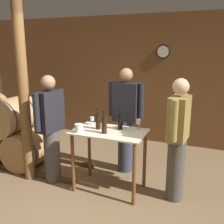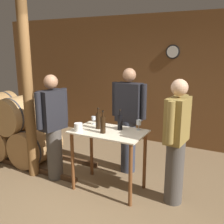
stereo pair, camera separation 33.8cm
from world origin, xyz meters
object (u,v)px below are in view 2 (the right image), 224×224
at_px(wine_bottle_center, 120,122).
at_px(ice_bucket, 78,127).
at_px(wine_bottle_far_left, 98,120).
at_px(wine_glass_near_center, 139,123).
at_px(wine_bottle_left, 103,124).
at_px(person_visitor_bearded, 129,119).
at_px(wine_glass_near_left, 94,119).
at_px(person_host, 176,140).
at_px(person_visitor_with_scarf, 53,126).
at_px(wooden_post, 28,93).

distance_m(wine_bottle_center, ice_bucket, 0.59).
height_order(wine_bottle_far_left, wine_glass_near_center, wine_bottle_far_left).
bearing_deg(wine_bottle_left, person_visitor_bearded, 87.41).
bearing_deg(wine_glass_near_center, wine_glass_near_left, -176.35).
xyz_separation_m(wine_bottle_far_left, person_host, (1.10, 0.08, -0.14)).
bearing_deg(wine_bottle_center, wine_bottle_far_left, -159.52).
relative_size(person_host, person_visitor_bearded, 0.96).
bearing_deg(person_visitor_bearded, ice_bucket, -113.17).
xyz_separation_m(wine_glass_near_center, person_visitor_with_scarf, (-1.27, -0.33, -0.13)).
distance_m(ice_bucket, person_host, 1.33).
bearing_deg(wine_glass_near_left, wooden_post, -159.00).
bearing_deg(wine_glass_near_center, wooden_post, -166.22).
relative_size(wooden_post, wine_bottle_far_left, 8.71).
bearing_deg(wooden_post, person_host, 7.13).
bearing_deg(wine_glass_near_center, person_host, -12.76).
bearing_deg(wine_bottle_center, person_visitor_bearded, 100.87).
relative_size(ice_bucket, person_visitor_bearded, 0.07).
bearing_deg(person_host, wine_glass_near_center, 167.24).
relative_size(wine_bottle_far_left, wine_bottle_left, 0.98).
bearing_deg(wine_bottle_far_left, wine_bottle_left, -42.52).
height_order(wine_bottle_far_left, person_visitor_with_scarf, person_visitor_with_scarf).
xyz_separation_m(wine_bottle_far_left, ice_bucket, (-0.18, -0.24, -0.06)).
xyz_separation_m(wine_glass_near_left, person_visitor_with_scarf, (-0.55, -0.28, -0.11)).
distance_m(wine_bottle_center, wine_glass_near_center, 0.26).
distance_m(wine_glass_near_left, person_visitor_with_scarf, 0.63).
distance_m(person_visitor_with_scarf, person_visitor_bearded, 1.19).
height_order(wine_bottle_left, ice_bucket, wine_bottle_left).
relative_size(wine_glass_near_center, person_visitor_bearded, 0.09).
xyz_separation_m(wooden_post, person_host, (2.23, 0.28, -0.47)).
height_order(person_host, person_visitor_bearded, person_visitor_bearded).
distance_m(wine_bottle_far_left, wine_glass_near_center, 0.58).
height_order(wooden_post, person_visitor_with_scarf, wooden_post).
relative_size(wine_bottle_far_left, person_host, 0.19).
relative_size(wine_bottle_far_left, wine_glass_near_left, 2.54).
distance_m(wooden_post, person_visitor_bearded, 1.61).
distance_m(wine_bottle_left, person_visitor_bearded, 0.78).
xyz_separation_m(wine_bottle_left, wine_bottle_center, (0.14, 0.25, -0.01)).
xyz_separation_m(wine_bottle_left, wine_glass_near_center, (0.38, 0.35, -0.01)).
height_order(wooden_post, wine_glass_near_center, wooden_post).
distance_m(wine_glass_near_left, person_host, 1.29).
distance_m(wine_bottle_left, person_host, 0.98).
relative_size(wooden_post, wine_bottle_left, 8.56).
bearing_deg(wine_glass_near_center, ice_bucket, -148.20).
distance_m(wine_bottle_left, person_visitor_with_scarf, 0.90).
bearing_deg(wine_bottle_far_left, wine_glass_near_left, 138.32).
distance_m(wine_glass_near_left, ice_bucket, 0.40).
distance_m(ice_bucket, person_visitor_with_scarf, 0.57).
relative_size(wine_bottle_left, wine_glass_near_center, 2.14).
distance_m(wine_glass_near_center, person_visitor_with_scarf, 1.32).
height_order(wine_glass_near_left, person_visitor_with_scarf, person_visitor_with_scarf).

